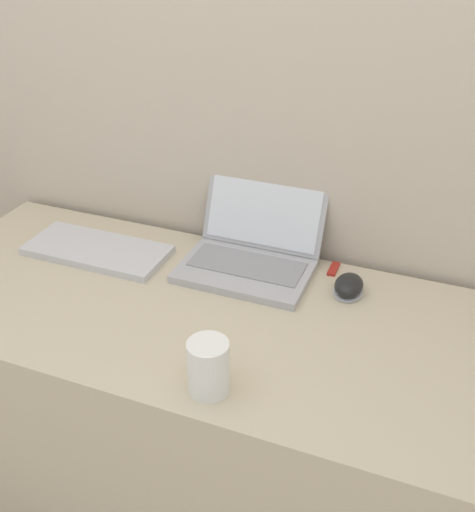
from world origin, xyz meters
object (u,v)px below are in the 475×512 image
(external_keyboard, at_px, (97,250))
(usb_stick, at_px, (334,269))
(drink_cup, at_px, (208,366))
(computer_mouse, at_px, (349,286))
(laptop, at_px, (253,246))

(external_keyboard, height_order, usb_stick, external_keyboard)
(drink_cup, relative_size, computer_mouse, 1.15)
(laptop, xyz_separation_m, external_keyboard, (-0.40, -0.10, -0.04))
(drink_cup, height_order, usb_stick, drink_cup)
(laptop, height_order, computer_mouse, laptop)
(drink_cup, height_order, external_keyboard, drink_cup)
(computer_mouse, bearing_deg, usb_stick, 123.67)
(drink_cup, relative_size, external_keyboard, 0.30)
(computer_mouse, xyz_separation_m, external_keyboard, (-0.66, -0.06, -0.01))
(external_keyboard, xyz_separation_m, usb_stick, (0.60, 0.15, -0.01))
(usb_stick, bearing_deg, computer_mouse, -56.33)
(usb_stick, bearing_deg, external_keyboard, -166.10)
(external_keyboard, bearing_deg, drink_cup, -36.58)
(laptop, relative_size, usb_stick, 5.37)
(drink_cup, relative_size, usb_stick, 1.87)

